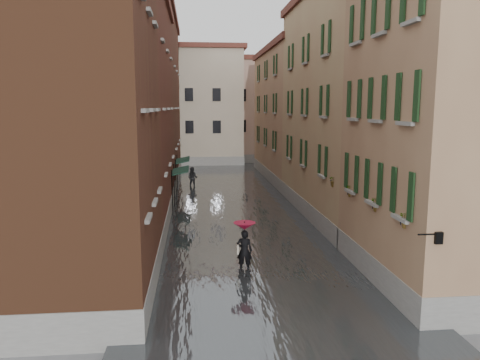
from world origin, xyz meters
name	(u,v)px	position (x,y,z in m)	size (l,w,h in m)	color
ground	(258,271)	(0.00, 0.00, 0.00)	(120.00, 120.00, 0.00)	#5E5E61
floodwater	(232,204)	(0.00, 13.00, 0.10)	(10.00, 60.00, 0.20)	#484C50
building_left_near	(60,112)	(-7.00, -2.00, 6.50)	(6.00, 8.00, 13.00)	brown
building_left_mid	(115,115)	(-7.00, 9.00, 6.25)	(6.00, 14.00, 12.50)	#5C2F1D
building_left_far	(142,103)	(-7.00, 24.00, 7.00)	(6.00, 16.00, 14.00)	brown
building_right_near	(456,133)	(7.00, -2.00, 5.75)	(6.00, 8.00, 11.50)	#936A4C
building_right_mid	(354,110)	(7.00, 9.00, 6.50)	(6.00, 14.00, 13.00)	tan
building_right_far	(298,117)	(7.00, 24.00, 5.75)	(6.00, 16.00, 11.50)	#936A4C
building_end_cream	(190,108)	(-3.00, 38.00, 6.50)	(12.00, 9.00, 13.00)	beige
building_end_pink	(262,112)	(6.00, 40.00, 6.00)	(10.00, 9.00, 12.00)	tan
awning_near	(180,172)	(-3.48, 12.42, 2.47)	(1.09, 3.14, 2.80)	#163224
awning_far	(182,161)	(-3.48, 18.51, 2.48)	(1.09, 3.40, 2.80)	#163224
wall_lantern	(437,237)	(4.33, -6.00, 3.01)	(0.71, 0.22, 0.35)	black
window_planters	(365,188)	(4.12, -0.76, 3.51)	(0.59, 8.52, 0.84)	#9E4434
pedestrian_main	(244,242)	(-0.56, -0.02, 1.23)	(0.93, 0.93, 2.06)	black
pedestrian_far	(193,178)	(-2.69, 20.02, 0.88)	(0.86, 0.67, 1.77)	black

